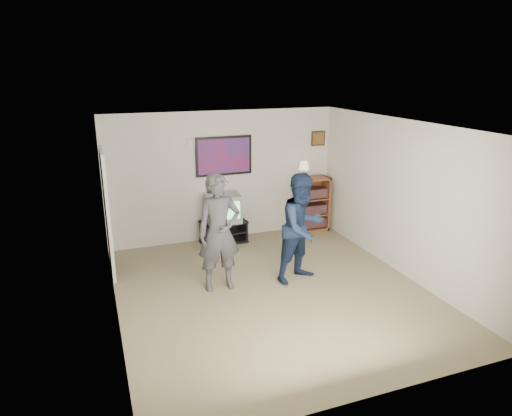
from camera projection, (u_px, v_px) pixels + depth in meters
room_shell at (264, 207)px, 6.86m from camera, size 4.51×5.00×2.51m
media_stand at (224, 232)px, 8.82m from camera, size 0.91×0.56×0.43m
crt_television at (223, 208)px, 8.68m from camera, size 0.66×0.57×0.54m
bookshelf at (311, 204)px, 9.40m from camera, size 0.68×0.39×1.12m
table_lamp at (304, 170)px, 9.12m from camera, size 0.22×0.22×0.35m
person_tall at (219, 233)px, 6.80m from camera, size 0.67×0.45×1.80m
person_short at (303, 228)px, 7.10m from camera, size 1.01×0.89×1.74m
controller_left at (217, 214)px, 6.91m from camera, size 0.05×0.13×0.04m
controller_right at (299, 210)px, 7.30m from camera, size 0.06×0.12×0.03m
poster at (224, 156)px, 8.65m from camera, size 1.10×0.03×0.75m
air_vent at (195, 142)px, 8.39m from camera, size 0.28×0.02×0.14m
small_picture at (318, 138)px, 9.25m from camera, size 0.30×0.03×0.30m
doorway at (107, 214)px, 7.32m from camera, size 0.03×0.85×2.00m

